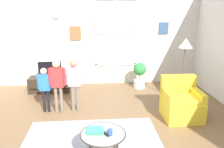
% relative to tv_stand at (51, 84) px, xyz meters
% --- Properties ---
extents(ground_plane, '(6.59, 6.75, 0.02)m').
position_rel_tv_stand_xyz_m(ground_plane, '(1.36, -2.51, -0.22)').
color(ground_plane, brown).
extents(back_wall, '(5.99, 0.17, 2.99)m').
position_rel_tv_stand_xyz_m(back_wall, '(1.37, 0.62, 1.29)').
color(back_wall, silver).
rests_on(back_wall, ground_plane).
extents(area_rug, '(2.44, 1.94, 0.01)m').
position_rel_tv_stand_xyz_m(area_rug, '(1.16, -2.76, -0.20)').
color(area_rug, '#999EAD').
rests_on(area_rug, ground_plane).
extents(tv_stand, '(1.19, 0.45, 0.42)m').
position_rel_tv_stand_xyz_m(tv_stand, '(0.00, 0.00, 0.00)').
color(tv_stand, '#2D2319').
rests_on(tv_stand, ground_plane).
extents(television, '(0.62, 0.08, 0.44)m').
position_rel_tv_stand_xyz_m(television, '(0.00, -0.00, 0.44)').
color(television, '#4C4C4C').
rests_on(television, tv_stand).
extents(armchair, '(0.76, 0.74, 0.87)m').
position_rel_tv_stand_xyz_m(armchair, '(3.05, -1.80, 0.12)').
color(armchair, yellow).
rests_on(armchair, ground_plane).
extents(coffee_table, '(0.70, 0.70, 0.45)m').
position_rel_tv_stand_xyz_m(coffee_table, '(1.33, -3.05, 0.20)').
color(coffee_table, '#99B2B7').
rests_on(coffee_table, ground_plane).
extents(book_stack, '(0.27, 0.18, 0.06)m').
position_rel_tv_stand_xyz_m(book_stack, '(1.22, -3.00, 0.26)').
color(book_stack, green).
rests_on(book_stack, coffee_table).
extents(cup, '(0.08, 0.08, 0.09)m').
position_rel_tv_stand_xyz_m(cup, '(1.44, -3.10, 0.28)').
color(cup, '#334C8C').
rests_on(cup, coffee_table).
extents(remote_near_books, '(0.11, 0.14, 0.02)m').
position_rel_tv_stand_xyz_m(remote_near_books, '(1.38, -3.08, 0.24)').
color(remote_near_books, black).
rests_on(remote_near_books, coffee_table).
extents(person_blue_shirt, '(0.31, 0.14, 1.03)m').
position_rel_tv_stand_xyz_m(person_blue_shirt, '(0.13, -1.32, 0.44)').
color(person_blue_shirt, black).
rests_on(person_blue_shirt, ground_plane).
extents(person_red_shirt, '(0.36, 0.17, 1.21)m').
position_rel_tv_stand_xyz_m(person_red_shirt, '(0.42, -1.36, 0.55)').
color(person_red_shirt, '#726656').
rests_on(person_red_shirt, ground_plane).
extents(person_pink_shirt, '(0.36, 0.16, 1.20)m').
position_rel_tv_stand_xyz_m(person_pink_shirt, '(0.78, -1.31, 0.55)').
color(person_pink_shirt, '#726656').
rests_on(person_pink_shirt, ground_plane).
extents(potted_plant_by_window, '(0.37, 0.37, 0.75)m').
position_rel_tv_stand_xyz_m(potted_plant_by_window, '(2.53, 0.08, 0.21)').
color(potted_plant_by_window, silver).
rests_on(potted_plant_by_window, ground_plane).
extents(floor_lamp, '(0.32, 0.32, 1.60)m').
position_rel_tv_stand_xyz_m(floor_lamp, '(3.32, -1.10, 1.13)').
color(floor_lamp, black).
rests_on(floor_lamp, ground_plane).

